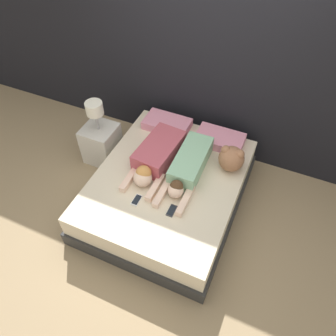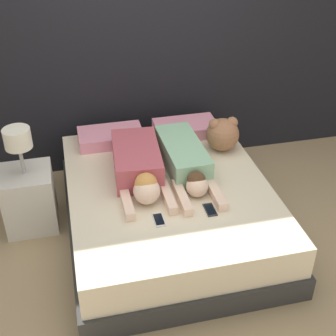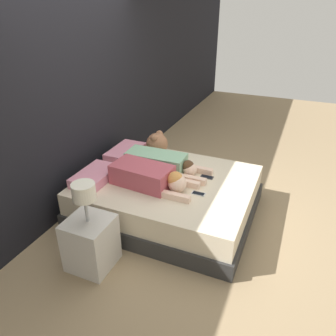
# 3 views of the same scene
# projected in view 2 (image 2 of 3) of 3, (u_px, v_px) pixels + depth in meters

# --- Properties ---
(ground_plane) EXTENTS (12.00, 12.00, 0.00)m
(ground_plane) POSITION_uv_depth(u_px,v_px,m) (168.00, 228.00, 4.05)
(ground_plane) COLOR #9E8460
(wall_back) EXTENTS (12.00, 0.06, 2.60)m
(wall_back) POSITION_uv_depth(u_px,v_px,m) (139.00, 39.00, 4.29)
(wall_back) COLOR black
(wall_back) RESTS_ON ground_plane
(bed) EXTENTS (1.66, 2.03, 0.47)m
(bed) POSITION_uv_depth(u_px,v_px,m) (168.00, 207.00, 3.92)
(bed) COLOR #2D2D2D
(bed) RESTS_ON ground_plane
(pillow_head_left) EXTENTS (0.59, 0.35, 0.11)m
(pillow_head_left) POSITION_uv_depth(u_px,v_px,m) (111.00, 137.00, 4.33)
(pillow_head_left) COLOR pink
(pillow_head_left) RESTS_ON bed
(pillow_head_right) EXTENTS (0.59, 0.35, 0.11)m
(pillow_head_right) POSITION_uv_depth(u_px,v_px,m) (186.00, 128.00, 4.47)
(pillow_head_right) COLOR pink
(pillow_head_right) RESTS_ON bed
(person_left) EXTENTS (0.43, 1.00, 0.24)m
(person_left) POSITION_uv_depth(u_px,v_px,m) (139.00, 166.00, 3.80)
(person_left) COLOR #B24C59
(person_left) RESTS_ON bed
(person_right) EXTENTS (0.33, 1.07, 0.22)m
(person_right) POSITION_uv_depth(u_px,v_px,m) (185.00, 161.00, 3.89)
(person_right) COLOR #8CBF99
(person_right) RESTS_ON bed
(cell_phone_left) EXTENTS (0.07, 0.15, 0.01)m
(cell_phone_left) POSITION_uv_depth(u_px,v_px,m) (159.00, 220.00, 3.40)
(cell_phone_left) COLOR silver
(cell_phone_left) RESTS_ON bed
(cell_phone_right) EXTENTS (0.07, 0.15, 0.01)m
(cell_phone_right) POSITION_uv_depth(u_px,v_px,m) (210.00, 210.00, 3.50)
(cell_phone_right) COLOR #2D2D33
(cell_phone_right) RESTS_ON bed
(plush_toy) EXTENTS (0.30, 0.30, 0.31)m
(plush_toy) POSITION_uv_depth(u_px,v_px,m) (223.00, 134.00, 4.17)
(plush_toy) COLOR #996647
(plush_toy) RESTS_ON bed
(nightstand) EXTENTS (0.42, 0.42, 0.94)m
(nightstand) POSITION_uv_depth(u_px,v_px,m) (29.00, 195.00, 3.94)
(nightstand) COLOR beige
(nightstand) RESTS_ON ground_plane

